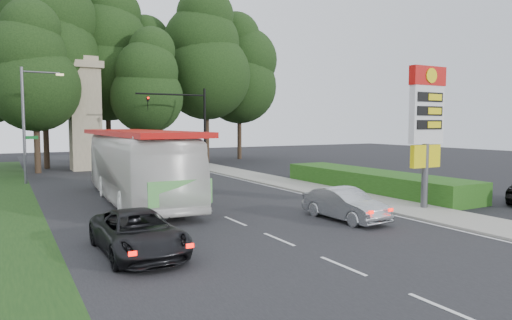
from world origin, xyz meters
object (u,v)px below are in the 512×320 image
gas_station_pylon (427,117)px  traffic_signal_mast (190,118)px  transit_bus (138,166)px  suv_charcoal (138,233)px  monument (85,113)px  sedan_silver (345,204)px  streetlight_signs (27,120)px

gas_station_pylon → traffic_signal_mast: bearing=99.1°
traffic_signal_mast → transit_bus: (-7.98, -13.05, -2.78)m
transit_bus → suv_charcoal: (-2.54, -9.75, -1.21)m
monument → transit_bus: monument is taller
sedan_silver → transit_bus: bearing=123.5°
traffic_signal_mast → streetlight_signs: (-12.67, -1.99, -0.23)m
monument → gas_station_pylon: bearing=-68.2°
streetlight_signs → transit_bus: size_ratio=0.59×
gas_station_pylon → suv_charcoal: gas_station_pylon is taller
sedan_silver → gas_station_pylon: bearing=-2.4°
transit_bus → sedan_silver: bearing=-50.9°
gas_station_pylon → transit_bus: gas_station_pylon is taller
traffic_signal_mast → sedan_silver: (-1.42, -22.03, -3.98)m
suv_charcoal → monument: bearing=83.6°
streetlight_signs → transit_bus: streetlight_signs is taller
transit_bus → suv_charcoal: transit_bus is taller
monument → suv_charcoal: monument is taller
traffic_signal_mast → sedan_silver: 22.43m
transit_bus → suv_charcoal: bearing=-101.6°
traffic_signal_mast → monument: 9.76m
streetlight_signs → monument: bearing=58.0°
traffic_signal_mast → suv_charcoal: size_ratio=1.46×
sedan_silver → traffic_signal_mast: bearing=83.7°
streetlight_signs → sedan_silver: size_ratio=1.91×
traffic_signal_mast → transit_bus: 15.55m
monument → sedan_silver: 29.06m
sedan_silver → suv_charcoal: size_ratio=0.85×
monument → sedan_silver: size_ratio=2.39×
monument → suv_charcoal: 29.27m
monument → suv_charcoal: (-2.84, -28.80, -4.42)m
traffic_signal_mast → streetlight_signs: 12.83m
gas_station_pylon → traffic_signal_mast: traffic_signal_mast is taller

